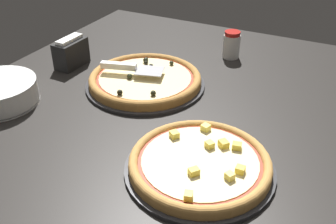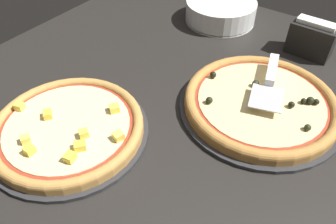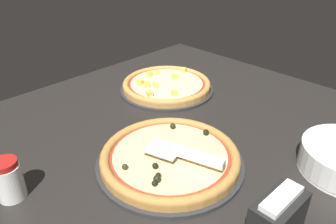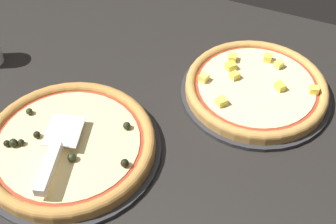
% 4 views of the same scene
% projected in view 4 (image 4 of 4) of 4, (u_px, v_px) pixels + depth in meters
% --- Properties ---
extents(ground_plane, '(1.42, 1.20, 0.04)m').
position_uv_depth(ground_plane, '(117.00, 139.00, 1.04)').
color(ground_plane, black).
extents(pizza_pan_front, '(0.39, 0.39, 0.01)m').
position_uv_depth(pizza_pan_front, '(70.00, 150.00, 0.99)').
color(pizza_pan_front, '#2D2D30').
rests_on(pizza_pan_front, ground_plane).
extents(pizza_front, '(0.36, 0.36, 0.04)m').
position_uv_depth(pizza_front, '(69.00, 144.00, 0.98)').
color(pizza_front, '#B77F3D').
rests_on(pizza_front, pizza_pan_front).
extents(pizza_pan_back, '(0.36, 0.36, 0.01)m').
position_uv_depth(pizza_pan_back, '(255.00, 93.00, 1.11)').
color(pizza_pan_back, '#2D2D30').
rests_on(pizza_pan_back, ground_plane).
extents(pizza_back, '(0.33, 0.33, 0.04)m').
position_uv_depth(pizza_back, '(256.00, 87.00, 1.10)').
color(pizza_back, '#C68E47').
rests_on(pizza_back, pizza_pan_back).
extents(serving_spatula, '(0.10, 0.21, 0.02)m').
position_uv_depth(serving_spatula, '(52.00, 159.00, 0.91)').
color(serving_spatula, '#B7B7BC').
rests_on(serving_spatula, pizza_front).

